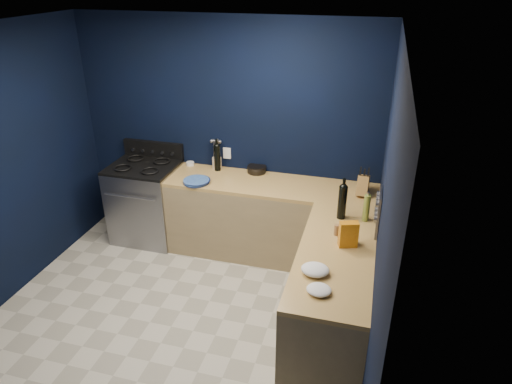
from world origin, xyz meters
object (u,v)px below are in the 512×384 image
(gas_range, at_px, (147,203))
(utensil_crock, at_px, (217,163))
(plate_stack, at_px, (196,181))
(crouton_bag, at_px, (348,234))
(knife_block, at_px, (363,185))

(gas_range, distance_m, utensil_crock, 1.00)
(gas_range, height_order, plate_stack, plate_stack)
(gas_range, relative_size, crouton_bag, 4.03)
(utensil_crock, bearing_deg, knife_block, -8.21)
(knife_block, bearing_deg, gas_range, -176.54)
(plate_stack, distance_m, crouton_bag, 1.91)
(crouton_bag, bearing_deg, knife_block, 68.77)
(crouton_bag, bearing_deg, gas_range, 139.41)
(utensil_crock, bearing_deg, gas_range, -162.54)
(gas_range, xyz_separation_m, plate_stack, (0.74, -0.17, 0.46))
(utensil_crock, distance_m, knife_block, 1.70)
(plate_stack, height_order, knife_block, knife_block)
(gas_range, bearing_deg, utensil_crock, 17.46)
(plate_stack, xyz_separation_m, utensil_crock, (0.08, 0.43, 0.05))
(gas_range, height_order, crouton_bag, crouton_bag)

